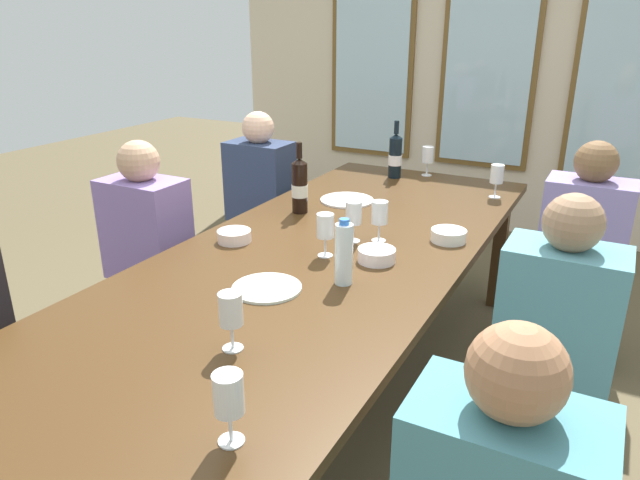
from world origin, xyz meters
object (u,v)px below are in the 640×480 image
Objects in this scene: dining_table at (320,264)px; wine_bottle_0 at (300,186)px; white_plate_1 at (347,200)px; wine_glass_0 at (428,156)px; wine_glass_3 at (231,312)px; wine_bottle_1 at (395,156)px; wine_glass_1 at (325,228)px; wine_glass_4 at (497,176)px; tasting_bowl_2 at (449,235)px; seated_person_4 at (150,261)px; white_plate_0 at (266,288)px; tasting_bowl_1 at (377,255)px; seated_person_0 at (261,207)px; seated_person_1 at (579,262)px; wine_glass_5 at (354,214)px; wine_glass_6 at (229,397)px; tasting_bowl_0 at (234,236)px; water_bottle at (344,253)px; seated_person_5 at (551,357)px; wine_glass_2 at (380,214)px.

wine_bottle_0 is (-0.32, 0.40, 0.19)m from dining_table.
dining_table is at bearing -73.26° from white_plate_1.
wine_glass_3 is (0.13, -2.13, -0.00)m from wine_glass_0.
wine_bottle_1 is 1.90× the size of wine_glass_0.
wine_glass_4 is at bearing 69.81° from wine_glass_1.
seated_person_4 reaches higher than tasting_bowl_2.
white_plate_0 is 0.89× the size of white_plate_1.
seated_person_0 is (-1.15, 0.92, -0.24)m from tasting_bowl_1.
wine_glass_3 is (0.33, -1.44, 0.11)m from white_plate_1.
seated_person_1 is (1.11, 0.25, -0.22)m from white_plate_1.
seated_person_1 is at bearing 53.59° from tasting_bowl_1.
wine_glass_6 is (0.28, -1.25, -0.00)m from wine_glass_5.
tasting_bowl_0 is 0.96× the size of tasting_bowl_2.
water_bottle reaches higher than white_plate_0.
seated_person_5 reaches higher than water_bottle.
seated_person_0 is at bearing -154.73° from wine_glass_0.
wine_glass_2 is (0.16, 0.61, 0.12)m from white_plate_0.
wine_glass_1 and wine_glass_2 have the same top height.
wine_glass_2 is (0.12, 0.25, 0.00)m from wine_glass_1.
seated_person_0 and seated_person_5 have the same top height.
seated_person_4 and seated_person_5 have the same top height.
seated_person_0 is (-1.12, 1.16, -0.33)m from water_bottle.
dining_table is at bearing 138.64° from wine_glass_1.
seated_person_5 is (0.49, -0.37, -0.24)m from tasting_bowl_2.
wine_bottle_0 is 0.86m from seated_person_0.
tasting_bowl_0 is at bearing -95.56° from wine_bottle_0.
wine_bottle_0 is at bearing 129.90° from wine_glass_1.
seated_person_1 reaches higher than white_plate_0.
wine_glass_3 is 0.16× the size of seated_person_0.
tasting_bowl_0 is (-0.05, -0.47, -0.11)m from wine_bottle_0.
seated_person_5 is (0.70, 0.21, -0.33)m from water_bottle.
wine_glass_1 is 0.74m from wine_glass_3.
tasting_bowl_1 is at bearing 95.91° from wine_glass_6.
wine_bottle_1 is 1.38× the size of water_bottle.
wine_bottle_0 is 1.95× the size of wine_glass_2.
water_bottle reaches higher than wine_glass_6.
wine_glass_5 is at bearing 138.18° from tasting_bowl_1.
water_bottle is 1.38× the size of wine_glass_6.
wine_bottle_1 is 2.23× the size of tasting_bowl_2.
wine_bottle_1 is at bearing 123.54° from tasting_bowl_2.
wine_glass_2 is 0.16× the size of seated_person_0.
white_plate_1 is 0.59m from wine_glass_5.
tasting_bowl_0 is 0.13× the size of seated_person_0.
wine_bottle_1 reaches higher than dining_table.
wine_glass_4 is (0.65, 0.42, 0.11)m from white_plate_1.
dining_table is at bearing 2.05° from seated_person_4.
seated_person_1 is (0.87, 0.95, -0.33)m from wine_glass_1.
wine_glass_4 is at bearing 87.55° from tasting_bowl_2.
dining_table is at bearing -112.63° from wine_glass_5.
wine_glass_6 reaches higher than tasting_bowl_2.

